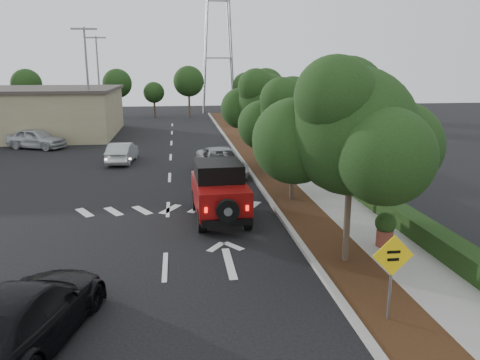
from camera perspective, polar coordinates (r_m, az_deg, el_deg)
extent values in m
plane|color=black|center=(14.89, -9.12, -10.40)|extent=(120.00, 120.00, 0.00)
cube|color=#9E9B93|center=(26.60, 1.37, 0.78)|extent=(0.20, 70.00, 0.15)
cube|color=black|center=(26.77, 3.48, 0.81)|extent=(1.80, 70.00, 0.12)
cube|color=gray|center=(27.20, 7.41, 0.92)|extent=(2.00, 70.00, 0.12)
cube|color=black|center=(27.52, 10.25, 1.69)|extent=(0.80, 70.00, 0.80)
cylinder|color=black|center=(20.18, -5.39, -2.44)|extent=(0.34, 0.89, 0.88)
cylinder|color=black|center=(20.37, -0.58, -2.23)|extent=(0.34, 0.89, 0.88)
cylinder|color=black|center=(17.55, -4.70, -4.93)|extent=(0.34, 0.89, 0.88)
cylinder|color=black|center=(17.77, 0.83, -4.65)|extent=(0.34, 0.89, 0.88)
cube|color=maroon|center=(18.77, -2.50, -1.72)|extent=(2.11, 4.13, 1.10)
cube|color=black|center=(18.87, -2.66, 1.18)|extent=(1.89, 2.29, 0.70)
cube|color=maroon|center=(20.27, -3.05, -0.81)|extent=(1.78, 1.20, 0.90)
cube|color=black|center=(16.91, -1.58, -5.23)|extent=(1.88, 0.26, 0.24)
cylinder|color=black|center=(16.61, -1.52, -3.79)|extent=(0.84, 0.27, 0.83)
cube|color=#FF190C|center=(16.74, -4.17, -3.68)|extent=(0.11, 0.05, 0.20)
cube|color=#FF190C|center=(16.93, 0.90, -3.44)|extent=(0.11, 0.05, 0.20)
imported|color=#B1B4B9|center=(26.69, -2.36, 2.26)|extent=(2.77, 5.41, 1.46)
imported|color=black|center=(11.68, -24.69, -14.67)|extent=(3.21, 5.42, 1.47)
imported|color=#A3A7AB|center=(30.89, -14.18, 3.28)|extent=(1.73, 4.07, 1.30)
imported|color=#AAAEB2|center=(38.20, -23.58, 4.66)|extent=(4.81, 3.48, 1.52)
cylinder|color=slate|center=(11.85, 17.88, -11.64)|extent=(0.07, 0.07, 1.97)
cube|color=yellow|center=(11.57, 18.18, -8.74)|extent=(1.01, 0.05, 1.01)
cube|color=black|center=(11.52, 18.25, -8.35)|extent=(0.32, 0.02, 0.07)
cube|color=black|center=(11.59, 18.18, -9.21)|extent=(0.28, 0.02, 0.07)
cylinder|color=brown|center=(16.61, 17.20, -6.75)|extent=(0.61, 0.61, 0.56)
sphere|color=black|center=(16.44, 17.33, -5.01)|extent=(0.70, 0.70, 0.70)
imported|color=black|center=(16.42, 17.35, -4.75)|extent=(0.64, 0.56, 0.66)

